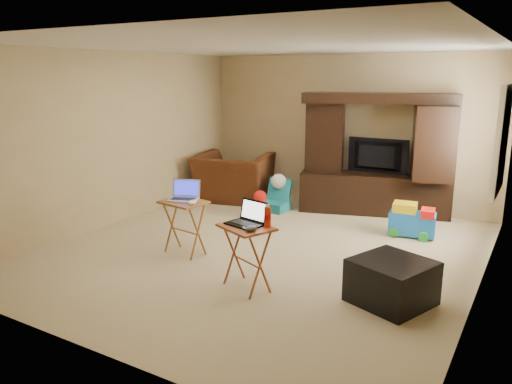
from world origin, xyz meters
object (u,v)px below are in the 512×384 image
Objects in this scene: television at (376,156)px; recliner at (234,177)px; laptop_right at (244,214)px; child_rocker at (275,195)px; entertainment_center at (376,154)px; laptop_left at (183,191)px; mouse_left at (192,202)px; plush_toy at (260,204)px; mouse_right at (251,228)px; tray_table_right at (247,258)px; water_bottle at (268,217)px; ottoman at (392,282)px; tray_table_left at (184,228)px; push_toy at (412,220)px.

recliner is at bearing 10.46° from television.
child_rocker is at bearing 125.42° from laptop_right.
laptop_left is at bearing -132.76° from entertainment_center.
child_rocker is 2.42m from mouse_left.
plush_toy is 1.23× the size of laptop_left.
mouse_right is at bearing -64.96° from child_rocker.
television is at bearing 44.17° from laptop_left.
laptop_left reaches higher than tray_table_right.
television is 7.04× the size of mouse_left.
laptop_left reaches higher than mouse_right.
tray_table_right is 0.41m from mouse_right.
recliner is at bearing 128.30° from water_bottle.
child_rocker reaches higher than ottoman.
ottoman is 1.46m from mouse_right.
ottoman is at bearing 29.24° from laptop_right.
ottoman is 1.90× the size of laptop_right.
tray_table_left is at bearing -132.07° from entertainment_center.
plush_toy is (-1.42, -1.18, -0.73)m from entertainment_center.
ottoman is 2.59m from tray_table_left.
entertainment_center reaches higher than tray_table_left.
tray_table_left is at bearing 178.85° from ottoman.
entertainment_center reaches higher than child_rocker.
television is 3.36m from laptop_left.
entertainment_center is at bearing 98.72° from laptop_right.
recliner is at bearing 165.55° from child_rocker.
laptop_left is 1.68× the size of water_bottle.
push_toy is at bearing 46.83° from mouse_left.
plush_toy is 3.21m from ottoman.
ottoman is 1.91× the size of laptop_left.
ottoman is (0.33, -2.18, -0.02)m from push_toy.
laptop_left is at bearing 170.30° from laptop_right.
laptop_right reaches higher than laptop_left.
laptop_right reaches higher than water_bottle.
child_rocker is 3.86× the size of mouse_left.
entertainment_center is 1.86× the size of recliner.
television is (-0.00, 0.02, -0.04)m from entertainment_center.
laptop_left is (-1.45, -3.03, -0.12)m from television.
plush_toy is 2.63m from tray_table_right.
mouse_right is 0.23m from water_bottle.
tray_table_left is 4.92× the size of mouse_left.
tray_table_right is 3.25× the size of water_bottle.
recliner reaches higher than plush_toy.
child_rocker is at bearing 117.03° from water_bottle.
laptop_right is at bearing -66.82° from child_rocker.
entertainment_center is 2.41× the size of television.
entertainment_center is 16.79× the size of mouse_right.
push_toy is at bearing 80.15° from laptop_right.
tray_table_left is (-1.42, -3.03, -0.61)m from entertainment_center.
push_toy is at bearing 7.00° from plush_toy.
tray_table_left is 1.53m from water_bottle.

